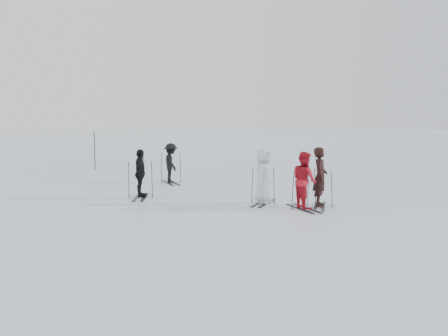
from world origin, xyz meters
name	(u,v)px	position (x,y,z in m)	size (l,w,h in m)	color
ground	(233,200)	(0.00, 0.00, 0.00)	(120.00, 120.00, 0.00)	silver
skier_near_dark	(320,178)	(2.24, -2.07, 0.94)	(0.69, 0.45, 1.88)	black
skier_red	(304,181)	(1.59, -2.26, 0.89)	(0.86, 0.67, 1.77)	#B41421
skier_grey	(263,176)	(0.72, -0.99, 0.91)	(0.89, 0.58, 1.82)	silver
skier_uphill_left	(140,174)	(-2.97, 1.41, 0.85)	(0.99, 0.41, 1.69)	black
skier_uphill_far	(171,164)	(-1.19, 4.74, 0.84)	(1.08, 0.62, 1.68)	black
skis_near_dark	(320,188)	(2.24, -2.07, 0.61)	(0.88, 1.66, 1.21)	black
skis_red	(304,189)	(1.59, -2.26, 0.64)	(0.93, 1.76, 1.29)	black
skis_grey	(263,185)	(0.72, -0.99, 0.62)	(0.89, 1.69, 1.23)	black
skis_uphill_left	(140,179)	(-2.97, 1.41, 0.67)	(0.97, 1.83, 1.33)	black
skis_uphill_far	(171,167)	(-1.19, 4.74, 0.68)	(0.98, 1.86, 1.35)	black
piste_marker	(95,151)	(-4.01, 10.77, 1.01)	(0.04, 0.04, 2.02)	black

